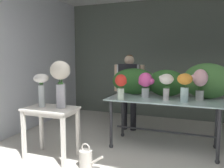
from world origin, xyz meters
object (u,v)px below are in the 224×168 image
object	(u,v)px
vase_white_roses_tall	(41,85)
watering_can	(86,158)
vase_fuchsia_lilies	(146,83)
vase_sunset_hydrangea	(185,85)
vase_cream_lisianthus_tall	(60,78)
vase_scarlet_peonies	(121,85)
florist	(129,84)
vase_ivory_snapdragons	(166,83)
side_table_white	(51,115)
vase_blush_carnations	(200,81)
display_table_glass	(164,107)

from	to	relation	value
vase_white_roses_tall	watering_can	bearing A→B (deg)	-6.85
vase_fuchsia_lilies	vase_white_roses_tall	size ratio (longest dim) A/B	0.85
vase_sunset_hydrangea	vase_cream_lisianthus_tall	world-z (taller)	vase_cream_lisianthus_tall
vase_scarlet_peonies	vase_fuchsia_lilies	distance (m)	0.46
florist	vase_ivory_snapdragons	size ratio (longest dim) A/B	3.69
vase_sunset_hydrangea	side_table_white	bearing A→B (deg)	-155.14
vase_ivory_snapdragons	vase_fuchsia_lilies	size ratio (longest dim) A/B	0.99
florist	vase_blush_carnations	xyz separation A→B (m)	(1.36, -0.63, 0.17)
vase_blush_carnations	watering_can	world-z (taller)	vase_blush_carnations
display_table_glass	vase_white_roses_tall	bearing A→B (deg)	-149.27
vase_blush_carnations	vase_white_roses_tall	world-z (taller)	vase_blush_carnations
vase_white_roses_tall	vase_cream_lisianthus_tall	size ratio (longest dim) A/B	0.72
florist	vase_sunset_hydrangea	xyz separation A→B (m)	(1.15, -0.88, 0.14)
display_table_glass	vase_scarlet_peonies	xyz separation A→B (m)	(-0.64, -0.32, 0.38)
vase_sunset_hydrangea	vase_white_roses_tall	distance (m)	2.15
vase_ivory_snapdragons	vase_white_roses_tall	size ratio (longest dim) A/B	0.84
display_table_glass	vase_scarlet_peonies	distance (m)	0.81
vase_blush_carnations	vase_fuchsia_lilies	size ratio (longest dim) A/B	1.16
vase_blush_carnations	vase_ivory_snapdragons	bearing A→B (deg)	-157.64
vase_blush_carnations	vase_cream_lisianthus_tall	size ratio (longest dim) A/B	0.72
vase_white_roses_tall	vase_cream_lisianthus_tall	world-z (taller)	vase_cream_lisianthus_tall
vase_scarlet_peonies	vase_cream_lisianthus_tall	bearing A→B (deg)	-139.13
side_table_white	vase_scarlet_peonies	bearing A→B (deg)	37.60
vase_sunset_hydrangea	vase_white_roses_tall	world-z (taller)	same
display_table_glass	vase_blush_carnations	xyz separation A→B (m)	(0.53, 0.11, 0.44)
florist	vase_fuchsia_lilies	xyz separation A→B (m)	(0.51, -0.72, 0.13)
vase_scarlet_peonies	vase_blush_carnations	size ratio (longest dim) A/B	0.83
display_table_glass	vase_cream_lisianthus_tall	size ratio (longest dim) A/B	2.66
vase_white_roses_tall	watering_can	world-z (taller)	vase_white_roses_tall
vase_ivory_snapdragons	vase_blush_carnations	size ratio (longest dim) A/B	0.85
vase_white_roses_tall	display_table_glass	bearing A→B (deg)	30.73
vase_blush_carnations	vase_cream_lisianthus_tall	xyz separation A→B (m)	(-1.89, -1.04, 0.08)
florist	vase_white_roses_tall	distance (m)	1.91
vase_scarlet_peonies	vase_cream_lisianthus_tall	world-z (taller)	vase_cream_lisianthus_tall
display_table_glass	vase_ivory_snapdragons	size ratio (longest dim) A/B	4.36
display_table_glass	vase_ivory_snapdragons	world-z (taller)	vase_ivory_snapdragons
vase_white_roses_tall	florist	bearing A→B (deg)	64.27
side_table_white	vase_sunset_hydrangea	world-z (taller)	vase_sunset_hydrangea
vase_fuchsia_lilies	florist	bearing A→B (deg)	125.23
florist	side_table_white	bearing A→B (deg)	-111.49
display_table_glass	vase_cream_lisianthus_tall	bearing A→B (deg)	-145.32
vase_fuchsia_lilies	watering_can	size ratio (longest dim) A/B	1.20
vase_fuchsia_lilies	vase_blush_carnations	bearing A→B (deg)	6.40
display_table_glass	vase_white_roses_tall	distance (m)	1.97
vase_fuchsia_lilies	watering_can	distance (m)	1.56
vase_blush_carnations	side_table_white	bearing A→B (deg)	-151.82
side_table_white	vase_white_roses_tall	bearing A→B (deg)	179.82
vase_fuchsia_lilies	vase_cream_lisianthus_tall	size ratio (longest dim) A/B	0.62
side_table_white	vase_ivory_snapdragons	world-z (taller)	vase_ivory_snapdragons
side_table_white	vase_fuchsia_lilies	xyz separation A→B (m)	(1.19, 1.00, 0.43)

